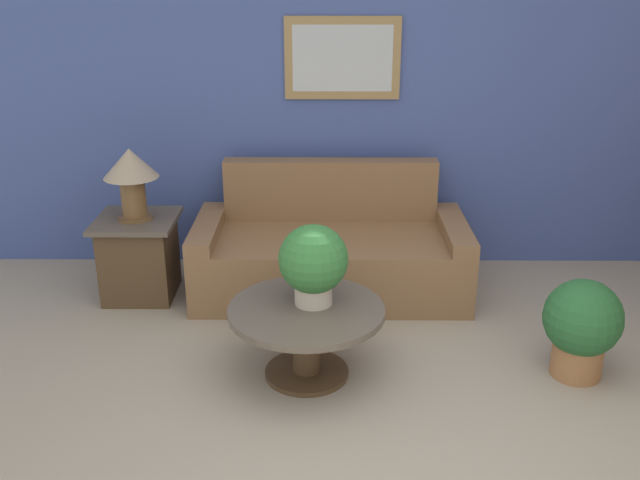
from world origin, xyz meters
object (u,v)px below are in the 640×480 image
(potted_plant_on_table, at_px, (313,262))
(potted_plant_floor, at_px, (582,325))
(couch_main, at_px, (330,253))
(coffee_table, at_px, (306,326))
(side_table, at_px, (139,256))
(table_lamp, at_px, (131,172))

(potted_plant_on_table, distance_m, potted_plant_floor, 1.61)
(couch_main, xyz_separation_m, potted_plant_floor, (1.46, -1.19, 0.04))
(coffee_table, xyz_separation_m, potted_plant_floor, (1.61, 0.01, 0.01))
(side_table, bearing_deg, couch_main, 4.35)
(coffee_table, xyz_separation_m, potted_plant_on_table, (0.04, 0.06, 0.38))
(couch_main, height_order, table_lamp, table_lamp)
(potted_plant_floor, bearing_deg, potted_plant_on_table, 178.33)
(table_lamp, distance_m, potted_plant_on_table, 1.67)
(side_table, height_order, potted_plant_on_table, potted_plant_on_table)
(side_table, bearing_deg, table_lamp, 0.00)
(potted_plant_on_table, bearing_deg, couch_main, 84.56)
(coffee_table, height_order, potted_plant_floor, potted_plant_floor)
(couch_main, relative_size, table_lamp, 3.88)
(side_table, distance_m, table_lamp, 0.63)
(coffee_table, relative_size, potted_plant_floor, 1.50)
(side_table, distance_m, potted_plant_on_table, 1.70)
(table_lamp, xyz_separation_m, potted_plant_on_table, (1.29, -1.03, -0.23))
(table_lamp, bearing_deg, potted_plant_on_table, -38.82)
(coffee_table, distance_m, table_lamp, 1.77)
(couch_main, height_order, side_table, couch_main)
(potted_plant_on_table, height_order, potted_plant_floor, potted_plant_on_table)
(potted_plant_floor, bearing_deg, couch_main, 140.88)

